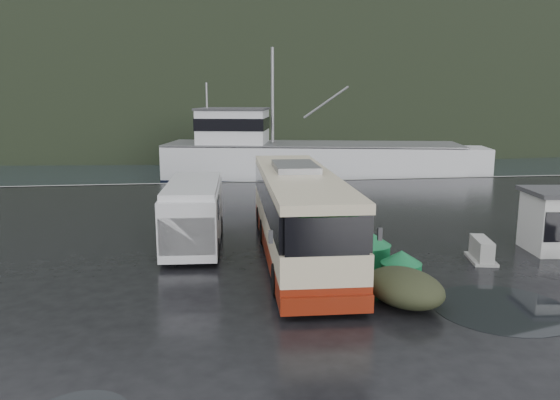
{
  "coord_description": "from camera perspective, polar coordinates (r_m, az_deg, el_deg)",
  "views": [
    {
      "loc": [
        -2.79,
        -18.63,
        6.12
      ],
      "look_at": [
        0.22,
        4.14,
        1.7
      ],
      "focal_mm": 35.0,
      "sensor_mm": 36.0,
      "label": 1
    }
  ],
  "objects": [
    {
      "name": "ground",
      "position": [
        19.81,
        0.94,
        -7.1
      ],
      "size": [
        160.0,
        160.0,
        0.0
      ],
      "primitive_type": "plane",
      "color": "black",
      "rests_on": "ground"
    },
    {
      "name": "harbor_water",
      "position": [
        128.81,
        -6.35,
        8.11
      ],
      "size": [
        300.0,
        180.0,
        0.02
      ],
      "primitive_type": "cube",
      "color": "black",
      "rests_on": "ground"
    },
    {
      "name": "quay_edge",
      "position": [
        39.21,
        -3.37,
        1.9
      ],
      "size": [
        160.0,
        0.6,
        1.5
      ],
      "primitive_type": "cube",
      "color": "#999993",
      "rests_on": "ground"
    },
    {
      "name": "headland",
      "position": [
        269.0,
        -4.88,
        9.56
      ],
      "size": [
        780.0,
        540.0,
        570.0
      ],
      "primitive_type": "ellipsoid",
      "color": "black",
      "rests_on": "ground"
    },
    {
      "name": "coach_bus",
      "position": [
        21.18,
        1.9,
        -5.91
      ],
      "size": [
        3.52,
        12.49,
        3.51
      ],
      "primitive_type": null,
      "rotation": [
        0.0,
        0.0,
        -0.03
      ],
      "color": "beige",
      "rests_on": "ground"
    },
    {
      "name": "white_van",
      "position": [
        22.88,
        -8.89,
        -4.75
      ],
      "size": [
        2.58,
        6.54,
        2.69
      ],
      "primitive_type": null,
      "rotation": [
        0.0,
        0.0,
        -0.06
      ],
      "color": "silver",
      "rests_on": "ground"
    },
    {
      "name": "waste_bin_left",
      "position": [
        18.07,
        12.43,
        -9.17
      ],
      "size": [
        1.19,
        1.19,
        1.31
      ],
      "primitive_type": null,
      "rotation": [
        0.0,
        0.0,
        0.32
      ],
      "color": "#126937",
      "rests_on": "ground"
    },
    {
      "name": "waste_bin_right",
      "position": [
        19.29,
        9.09,
        -7.75
      ],
      "size": [
        1.34,
        1.34,
        1.58
      ],
      "primitive_type": null,
      "rotation": [
        0.0,
        0.0,
        0.21
      ],
      "color": "#126937",
      "rests_on": "ground"
    },
    {
      "name": "dome_tent",
      "position": [
        16.93,
        12.82,
        -10.59
      ],
      "size": [
        2.76,
        3.22,
        1.07
      ],
      "primitive_type": null,
      "rotation": [
        0.0,
        0.0,
        0.36
      ],
      "color": "#30341F",
      "rests_on": "ground"
    },
    {
      "name": "jersey_barrier_a",
      "position": [
        21.99,
        20.24,
        -5.96
      ],
      "size": [
        1.19,
        1.84,
        0.85
      ],
      "primitive_type": null,
      "rotation": [
        0.0,
        0.0,
        -0.21
      ],
      "color": "#999993",
      "rests_on": "ground"
    },
    {
      "name": "fishing_trawler",
      "position": [
        46.32,
        3.34,
        3.29
      ],
      "size": [
        29.54,
        12.17,
        11.54
      ],
      "primitive_type": null,
      "rotation": [
        0.0,
        0.0,
        -0.21
      ],
      "color": "silver",
      "rests_on": "ground"
    },
    {
      "name": "puddles",
      "position": [
        15.76,
        16.24,
        -12.39
      ],
      "size": [
        14.05,
        7.13,
        0.01
      ],
      "color": "black",
      "rests_on": "ground"
    }
  ]
}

